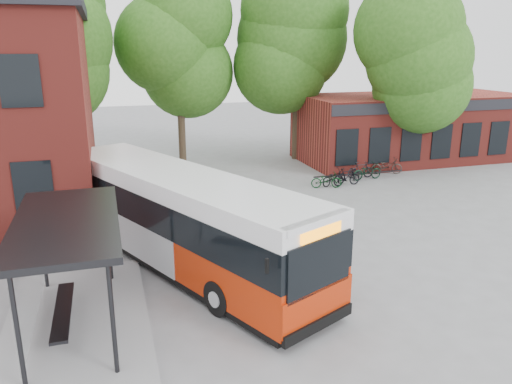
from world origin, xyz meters
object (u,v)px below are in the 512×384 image
object	(u,v)px
bicycle_0	(326,180)
bicycle_6	(387,166)
city_bus	(180,219)
bicycle_2	(334,177)
bicycle_5	(361,170)
bicycle_1	(347,177)
bicycle_4	(367,171)
bus_shelter	(72,274)

from	to	relation	value
bicycle_0	bicycle_6	distance (m)	4.69
city_bus	bicycle_2	distance (m)	11.58
bicycle_5	bicycle_6	distance (m)	1.83
bicycle_0	bicycle_2	size ratio (longest dim) A/B	0.95
bicycle_2	bicycle_5	xyz separation A→B (m)	(2.03, 0.98, 0.02)
bicycle_1	bicycle_4	world-z (taller)	same
city_bus	bicycle_5	world-z (taller)	city_bus
bicycle_0	bicycle_6	size ratio (longest dim) A/B	0.88
bicycle_0	bicycle_2	distance (m)	0.65
bus_shelter	bicycle_4	size ratio (longest dim) A/B	4.03
city_bus	bicycle_0	world-z (taller)	city_bus
bus_shelter	city_bus	bearing A→B (deg)	44.91
bicycle_0	bicycle_4	world-z (taller)	bicycle_4
bus_shelter	bicycle_6	xyz separation A→B (m)	(15.87, 11.72, -0.99)
bicycle_0	bicycle_5	bearing A→B (deg)	-50.18
bicycle_1	bicycle_2	world-z (taller)	bicycle_1
bus_shelter	bicycle_0	world-z (taller)	bus_shelter
city_bus	bicycle_4	distance (m)	13.64
bicycle_0	bicycle_1	bearing A→B (deg)	-71.03
bus_shelter	bicycle_5	world-z (taller)	bus_shelter
bus_shelter	bicycle_1	size ratio (longest dim) A/B	4.60
bicycle_4	city_bus	bearing A→B (deg)	118.29
bicycle_6	bicycle_4	bearing A→B (deg)	127.95
bicycle_1	bicycle_5	bearing A→B (deg)	-54.34
bicycle_1	bicycle_4	size ratio (longest dim) A/B	0.88
bicycle_2	bicycle_5	size ratio (longest dim) A/B	1.10
bicycle_2	bicycle_0	bearing A→B (deg)	97.76
bus_shelter	bicycle_5	distance (m)	18.13
bicycle_0	city_bus	bearing A→B (deg)	143.21
bicycle_0	bicycle_1	distance (m)	1.18
bicycle_4	bicycle_6	size ratio (longest dim) A/B	0.99
bicycle_4	bicycle_5	world-z (taller)	bicycle_4
bicycle_1	bicycle_2	bearing A→B (deg)	67.59
bicycle_1	city_bus	bearing A→B (deg)	122.68
bicycle_1	bicycle_4	bearing A→B (deg)	-68.60
bicycle_2	bicycle_5	distance (m)	2.26
bicycle_0	bicycle_5	world-z (taller)	bicycle_5
bicycle_0	bicycle_1	size ratio (longest dim) A/B	1.02
bicycle_4	bicycle_6	bearing A→B (deg)	-71.99
bicycle_0	bus_shelter	bearing A→B (deg)	144.66
bicycle_4	bicycle_5	bearing A→B (deg)	12.18
bicycle_1	bicycle_6	size ratio (longest dim) A/B	0.87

